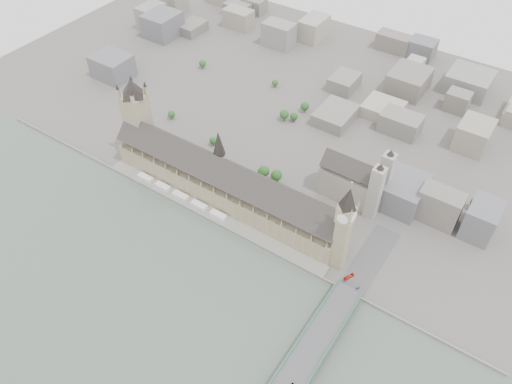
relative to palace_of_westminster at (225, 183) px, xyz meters
The scene contains 15 objects.
ground 30.06m from the palace_of_westminster, 90.00° to the right, with size 900.00×900.00×0.00m, color #595651.
river_thames 186.09m from the palace_of_westminster, 90.00° to the right, with size 600.00×600.00×0.00m, color #4F5D54.
embankment_wall 40.67m from the palace_of_westminster, 90.00° to the right, with size 600.00×1.50×3.00m, color gray.
river_terrace 34.80m from the palace_of_westminster, 90.00° to the right, with size 270.00×15.00×2.00m, color gray.
terrace_tents 51.60m from the palace_of_westminster, 146.28° to the right, with size 118.00×7.00×4.00m.
palace_of_westminster is the anchor object (origin of this frame).
elizabeth_tower 142.94m from the palace_of_westminster, ahead, with size 17.00×17.00×107.50m.
victoria_tower 126.41m from the palace_of_westminster, behind, with size 30.00×30.00×100.00m.
central_tower 37.14m from the palace_of_westminster, 147.79° to the left, with size 13.00×13.00×48.00m.
westminster_bridge 195.05m from the palace_of_westminster, 33.49° to the right, with size 25.00×325.00×10.25m, color #474749.
westminster_abbey 134.09m from the palace_of_westminster, 34.17° to the left, with size 68.00×36.00×64.00m.
city_skyline_inland 225.33m from the palace_of_westminster, 90.00° to the left, with size 720.00×360.00×38.00m, color gray, non-canonical shape.
park_trees 44.22m from the palace_of_westminster, 103.94° to the left, with size 110.00×30.00×15.00m, color #1A4318, non-canonical shape.
red_bus_north 159.17m from the palace_of_westminster, ahead, with size 2.52×10.78×3.00m, color red.
car_approach 171.59m from the palace_of_westminster, 11.15° to the right, with size 1.88×4.63×1.34m, color gray.
Camera 1 is at (232.88, -270.06, 379.94)m, focal length 35.00 mm.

